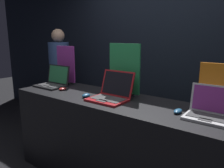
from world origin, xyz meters
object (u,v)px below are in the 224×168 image
(laptop_front, at_px, (53,81))
(promo_stand_back, at_px, (218,88))
(promo_stand_middle, at_px, (124,71))
(laptop_back, at_px, (210,111))
(mouse_front, at_px, (63,89))
(person_bystander, at_px, (60,80))
(laptop_middle, at_px, (111,93))
(mouse_back, at_px, (178,111))
(mouse_middle, at_px, (86,95))
(promo_stand_front, at_px, (66,66))

(laptop_front, distance_m, promo_stand_back, 1.86)
(promo_stand_middle, relative_size, laptop_back, 1.63)
(mouse_front, relative_size, promo_stand_back, 0.25)
(laptop_front, bearing_deg, person_bystander, 133.75)
(laptop_middle, height_order, mouse_back, laptop_middle)
(laptop_front, xyz_separation_m, person_bystander, (-0.53, 0.55, -0.14))
(laptop_front, distance_m, promo_stand_middle, 0.98)
(mouse_front, distance_m, laptop_middle, 0.69)
(mouse_middle, bearing_deg, promo_stand_front, 152.79)
(mouse_front, height_order, promo_stand_middle, promo_stand_middle)
(mouse_middle, bearing_deg, promo_stand_middle, 51.54)
(laptop_front, relative_size, laptop_back, 1.13)
(laptop_front, xyz_separation_m, laptop_back, (1.84, -0.00, -0.00))
(laptop_front, distance_m, mouse_back, 1.61)
(promo_stand_middle, height_order, promo_stand_back, promo_stand_middle)
(promo_stand_back, distance_m, person_bystander, 2.40)
(laptop_back, height_order, mouse_back, laptop_back)
(mouse_middle, bearing_deg, laptop_back, 6.47)
(promo_stand_front, relative_size, laptop_back, 1.48)
(mouse_front, bearing_deg, promo_stand_middle, 20.46)
(mouse_front, xyz_separation_m, promo_stand_middle, (0.69, 0.26, 0.25))
(mouse_front, relative_size, promo_stand_middle, 0.18)
(promo_stand_back, bearing_deg, mouse_back, -130.17)
(promo_stand_front, xyz_separation_m, person_bystander, (-0.53, 0.33, -0.31))
(promo_stand_front, bearing_deg, promo_stand_middle, -2.00)
(laptop_front, bearing_deg, promo_stand_front, 90.00)
(person_bystander, bearing_deg, laptop_front, -46.25)
(promo_stand_front, height_order, promo_stand_back, promo_stand_front)
(mouse_front, height_order, promo_stand_front, promo_stand_front)
(mouse_front, relative_size, mouse_back, 0.88)
(laptop_back, relative_size, promo_stand_back, 0.84)
(laptop_front, relative_size, mouse_middle, 3.77)
(promo_stand_middle, xyz_separation_m, promo_stand_back, (0.90, 0.05, -0.07))
(promo_stand_middle, height_order, laptop_back, promo_stand_middle)
(mouse_front, height_order, mouse_back, mouse_back)
(promo_stand_middle, relative_size, promo_stand_back, 1.37)
(mouse_front, relative_size, promo_stand_front, 0.20)
(laptop_front, height_order, laptop_middle, laptop_middle)
(laptop_back, bearing_deg, mouse_back, -171.88)
(laptop_front, height_order, promo_stand_front, promo_stand_front)
(laptop_back, bearing_deg, promo_stand_middle, 168.21)
(person_bystander, bearing_deg, promo_stand_middle, -14.03)
(mouse_middle, relative_size, promo_stand_back, 0.25)
(mouse_middle, height_order, mouse_back, mouse_middle)
(laptop_back, xyz_separation_m, promo_stand_back, (0.00, 0.24, 0.13))
(mouse_middle, height_order, person_bystander, person_bystander)
(person_bystander, bearing_deg, laptop_middle, -22.18)
(promo_stand_front, relative_size, mouse_middle, 4.91)
(laptop_middle, bearing_deg, mouse_front, -177.93)
(promo_stand_middle, bearing_deg, laptop_back, -11.79)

